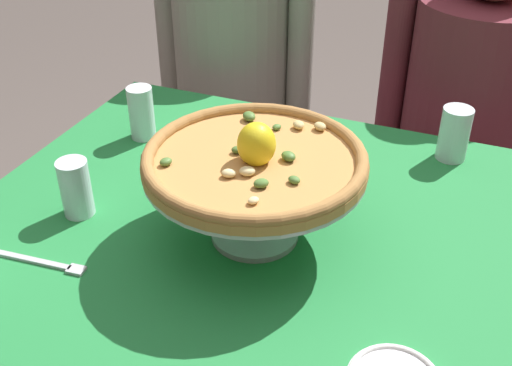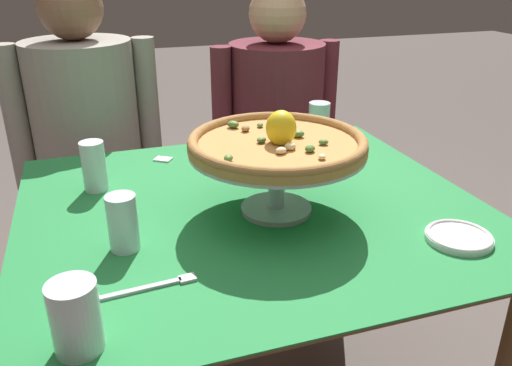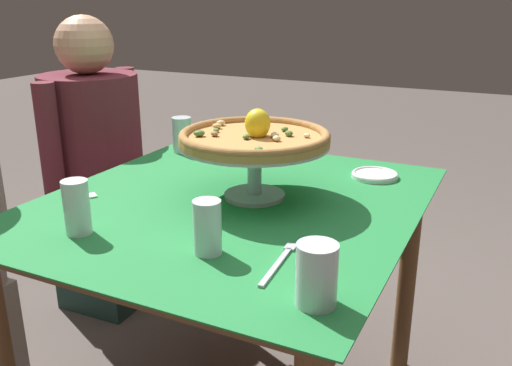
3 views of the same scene
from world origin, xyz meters
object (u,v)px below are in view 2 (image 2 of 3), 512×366
at_px(pizza, 277,142).
at_px(water_glass_back_right, 319,124).
at_px(sugar_packet, 163,159).
at_px(side_plate, 459,237).
at_px(pizza_stand, 277,165).
at_px(water_glass_front_left, 76,322).
at_px(water_glass_back_left, 94,169).
at_px(diner_right, 276,138).
at_px(dinner_fork, 148,287).
at_px(diner_left, 91,156).
at_px(water_glass_side_left, 123,226).

bearing_deg(pizza, water_glass_back_right, 54.85).
bearing_deg(sugar_packet, side_plate, -52.00).
bearing_deg(pizza, pizza_stand, -179.14).
relative_size(pizza, water_glass_front_left, 3.44).
xyz_separation_m(pizza, water_glass_back_left, (-0.41, 0.27, -0.12)).
distance_m(side_plate, diner_right, 1.15).
bearing_deg(dinner_fork, side_plate, -2.75).
xyz_separation_m(pizza_stand, dinner_fork, (-0.34, -0.23, -0.12)).
xyz_separation_m(pizza, side_plate, (0.33, -0.26, -0.17)).
height_order(pizza_stand, diner_left, diner_left).
bearing_deg(water_glass_back_left, pizza_stand, -33.19).
height_order(water_glass_side_left, water_glass_back_left, water_glass_back_left).
height_order(pizza_stand, diner_right, diner_right).
xyz_separation_m(water_glass_front_left, diner_left, (0.04, 1.19, -0.16)).
bearing_deg(pizza_stand, dinner_fork, -146.14).
bearing_deg(sugar_packet, pizza, -64.02).
relative_size(water_glass_back_right, dinner_fork, 0.61).
bearing_deg(pizza_stand, water_glass_back_left, 146.81).
bearing_deg(pizza, water_glass_front_left, -142.60).
bearing_deg(side_plate, water_glass_back_right, 90.90).
height_order(water_glass_back_right, diner_left, diner_left).
height_order(dinner_fork, diner_right, diner_right).
distance_m(pizza, water_glass_back_right, 0.56).
bearing_deg(pizza_stand, water_glass_front_left, -142.58).
xyz_separation_m(pizza, dinner_fork, (-0.34, -0.23, -0.17)).
bearing_deg(water_glass_front_left, dinner_fork, 45.68).
bearing_deg(water_glass_side_left, pizza, 10.13).
bearing_deg(diner_right, pizza, -110.33).
height_order(pizza, diner_right, diner_right).
xyz_separation_m(water_glass_side_left, side_plate, (0.69, -0.19, -0.04)).
relative_size(water_glass_front_left, diner_left, 0.10).
relative_size(water_glass_back_left, dinner_fork, 0.64).
xyz_separation_m(pizza_stand, water_glass_side_left, (-0.36, -0.07, -0.07)).
bearing_deg(pizza_stand, pizza, 0.86).
xyz_separation_m(water_glass_side_left, water_glass_back_left, (-0.04, 0.33, 0.01)).
bearing_deg(diner_left, water_glass_front_left, -92.07).
bearing_deg(dinner_fork, pizza, 33.83).
bearing_deg(pizza_stand, sugar_packet, 115.94).
relative_size(pizza, diner_left, 0.33).
bearing_deg(sugar_packet, dinner_fork, -101.33).
bearing_deg(side_plate, diner_left, 124.10).
height_order(water_glass_side_left, sugar_packet, water_glass_side_left).
bearing_deg(water_glass_back_left, water_glass_front_left, -94.92).
xyz_separation_m(water_glass_back_left, diner_right, (0.73, 0.61, -0.19)).
bearing_deg(diner_left, pizza_stand, -63.62).
distance_m(water_glass_back_left, dinner_fork, 0.50).
xyz_separation_m(water_glass_back_right, water_glass_back_left, (-0.72, -0.18, 0.00)).
height_order(water_glass_front_left, side_plate, water_glass_front_left).
bearing_deg(sugar_packet, diner_right, 40.40).
relative_size(pizza_stand, diner_left, 0.33).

